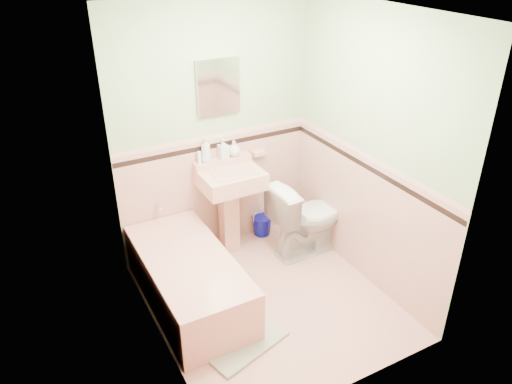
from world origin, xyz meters
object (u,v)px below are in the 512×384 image
soap_bottle_mid (223,148)px  toilet (308,217)px  bucket (262,225)px  sink (231,213)px  bathtub (189,281)px  soap_bottle_left (206,150)px  medicine_cabinet (218,87)px  shoe (223,337)px  soap_bottle_right (234,148)px

soap_bottle_mid → toilet: 1.10m
bucket → sink: bearing=-161.4°
toilet → sink: bearing=61.1°
bathtub → soap_bottle_left: (0.51, 0.71, 0.89)m
medicine_cabinet → shoe: 2.21m
soap_bottle_left → soap_bottle_mid: 0.18m
medicine_cabinet → soap_bottle_right: bearing=-12.9°
shoe → medicine_cabinet: bearing=81.1°
soap_bottle_mid → medicine_cabinet: bearing=116.1°
bathtub → sink: sink is taller
bathtub → medicine_cabinet: size_ratio=2.87×
medicine_cabinet → soap_bottle_right: medicine_cabinet is taller
sink → toilet: sink is taller
soap_bottle_left → bucket: soap_bottle_left is taller
sink → soap_bottle_right: bearing=54.0°
medicine_cabinet → soap_bottle_left: 0.61m
soap_bottle_right → soap_bottle_mid: bearing=180.0°
shoe → soap_bottle_mid: bearing=80.1°
soap_bottle_left → shoe: soap_bottle_left is taller
soap_bottle_mid → bucket: bearing=-4.6°
medicine_cabinet → soap_bottle_mid: (0.01, -0.03, -0.61)m
sink → shoe: size_ratio=5.58×
shoe → sink: bearing=77.2°
soap_bottle_mid → bucket: size_ratio=0.94×
bathtub → toilet: toilet is taller
soap_bottle_left → bucket: (0.60, -0.03, -1.01)m
sink → soap_bottle_left: bearing=132.9°
toilet → soap_bottle_right: bearing=44.4°
soap_bottle_left → toilet: (0.85, -0.53, -0.71)m
bucket → soap_bottle_right: bearing=173.7°
toilet → bucket: 0.63m
sink → medicine_cabinet: 1.25m
bathtub → sink: size_ratio=1.62×
bucket → bathtub: bearing=-148.7°
medicine_cabinet → toilet: medicine_cabinet is taller
shoe → toilet: bearing=47.1°
soap_bottle_mid → soap_bottle_right: (0.12, 0.00, -0.02)m
soap_bottle_right → bucket: bearing=-6.3°
toilet → shoe: (-1.32, -0.78, -0.34)m
medicine_cabinet → bucket: 1.65m
bathtub → soap_bottle_left: soap_bottle_left is taller
soap_bottle_left → shoe: size_ratio=1.48×
toilet → shoe: size_ratio=4.84×
sink → medicine_cabinet: size_ratio=1.78×
soap_bottle_right → toilet: (0.55, -0.53, -0.67)m
sink → soap_bottle_mid: soap_bottle_mid is taller
bathtub → shoe: (0.04, -0.60, -0.16)m
soap_bottle_mid → soap_bottle_left: bearing=180.0°
soap_bottle_right → bucket: 1.01m
bathtub → medicine_cabinet: (0.68, 0.74, 1.47)m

